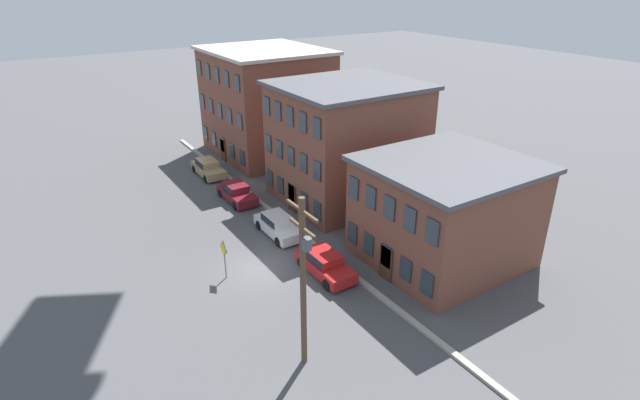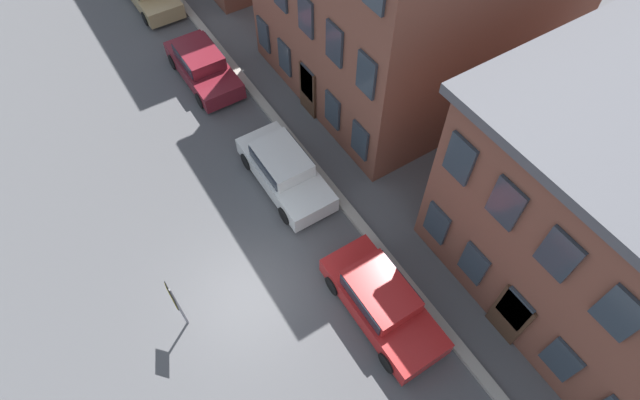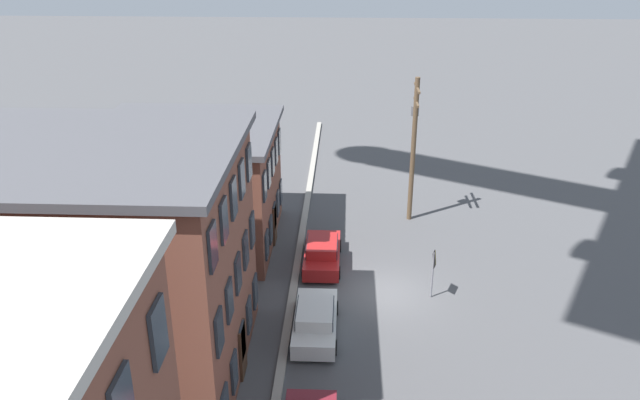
{
  "view_description": "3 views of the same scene",
  "coord_description": "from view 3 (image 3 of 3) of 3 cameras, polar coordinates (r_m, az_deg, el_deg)",
  "views": [
    {
      "loc": [
        24.34,
        -11.19,
        16.96
      ],
      "look_at": [
        -0.67,
        4.97,
        3.28
      ],
      "focal_mm": 28.0,
      "sensor_mm": 36.0,
      "label": 1
    },
    {
      "loc": [
        6.84,
        -1.72,
        14.91
      ],
      "look_at": [
        -0.07,
        2.67,
        3.28
      ],
      "focal_mm": 28.0,
      "sensor_mm": 36.0,
      "label": 2
    },
    {
      "loc": [
        -25.8,
        2.08,
        16.13
      ],
      "look_at": [
        -1.35,
        3.15,
        5.41
      ],
      "focal_mm": 35.0,
      "sensor_mm": 36.0,
      "label": 3
    }
  ],
  "objects": [
    {
      "name": "ground_plane",
      "position": [
        30.5,
        6.1,
        -8.43
      ],
      "size": [
        200.0,
        200.0,
        0.0
      ],
      "primitive_type": "plane",
      "color": "#4C4C4F"
    },
    {
      "name": "kerb_strip",
      "position": [
        30.48,
        -2.45,
        -8.14
      ],
      "size": [
        56.0,
        0.36,
        0.16
      ],
      "primitive_type": "cube",
      "color": "#9E998E",
      "rests_on": "ground_plane"
    },
    {
      "name": "car_white",
      "position": [
        27.16,
        -0.43,
        -10.84
      ],
      "size": [
        4.4,
        1.92,
        1.43
      ],
      "color": "silver",
      "rests_on": "ground_plane"
    },
    {
      "name": "utility_pole",
      "position": [
        36.29,
        8.56,
        5.26
      ],
      "size": [
        2.4,
        0.44,
        8.6
      ],
      "color": "brown",
      "rests_on": "ground_plane"
    },
    {
      "name": "caution_sign",
      "position": [
        29.61,
        10.35,
        -5.9
      ],
      "size": [
        1.04,
        0.08,
        2.56
      ],
      "color": "slate",
      "rests_on": "ground_plane"
    },
    {
      "name": "car_red",
      "position": [
        32.31,
        0.21,
        -4.77
      ],
      "size": [
        4.4,
        1.92,
        1.43
      ],
      "color": "#B21E1E",
      "rests_on": "ground_plane"
    },
    {
      "name": "apartment_far",
      "position": [
        34.48,
        -11.86,
        1.35
      ],
      "size": [
        9.01,
        9.57,
        6.65
      ],
      "color": "brown",
      "rests_on": "ground_plane"
    },
    {
      "name": "apartment_midblock",
      "position": [
        24.43,
        -19.39,
        -5.76
      ],
      "size": [
        9.5,
        10.56,
        9.34
      ],
      "color": "brown",
      "rests_on": "ground_plane"
    }
  ]
}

